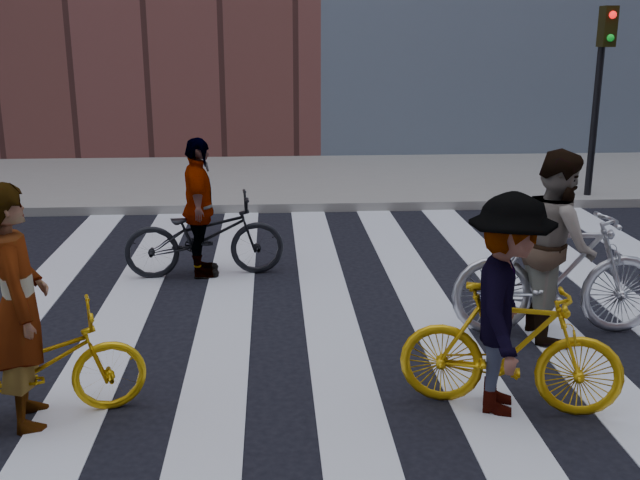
{
  "coord_description": "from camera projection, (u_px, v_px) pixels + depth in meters",
  "views": [
    {
      "loc": [
        -1.13,
        -7.16,
        2.91
      ],
      "look_at": [
        -0.65,
        0.3,
        0.83
      ],
      "focal_mm": 42.0,
      "sensor_mm": 36.0,
      "label": 1
    }
  ],
  "objects": [
    {
      "name": "bike_yellow_right",
      "position": [
        510.0,
        348.0,
        5.87
      ],
      "size": [
        1.79,
        0.98,
        1.04
      ],
      "primitive_type": "imported",
      "rotation": [
        0.0,
        0.0,
        1.27
      ],
      "color": "#E0A30C",
      "rests_on": "ground"
    },
    {
      "name": "bike_silver_mid",
      "position": [
        558.0,
        273.0,
        7.33
      ],
      "size": [
        2.11,
        0.67,
        1.26
      ],
      "primitive_type": "imported",
      "rotation": [
        0.0,
        0.0,
        1.54
      ],
      "color": "#ADAFB8",
      "rests_on": "ground"
    },
    {
      "name": "ground",
      "position": [
        384.0,
        324.0,
        7.73
      ],
      "size": [
        100.0,
        100.0,
        0.0
      ],
      "primitive_type": "plane",
      "color": "black",
      "rests_on": "ground"
    },
    {
      "name": "bike_dark_rear",
      "position": [
        205.0,
        236.0,
        9.14
      ],
      "size": [
        1.99,
        0.87,
        1.02
      ],
      "primitive_type": "imported",
      "rotation": [
        0.0,
        0.0,
        1.67
      ],
      "color": "black",
      "rests_on": "ground"
    },
    {
      "name": "rider_left",
      "position": [
        18.0,
        306.0,
        5.56
      ],
      "size": [
        0.64,
        0.79,
        1.89
      ],
      "primitive_type": "imported",
      "rotation": [
        0.0,
        0.0,
        1.87
      ],
      "color": "slate",
      "rests_on": "ground"
    },
    {
      "name": "rider_right",
      "position": [
        507.0,
        305.0,
        5.77
      ],
      "size": [
        0.96,
        1.28,
        1.76
      ],
      "primitive_type": "imported",
      "rotation": [
        0.0,
        0.0,
        1.27
      ],
      "color": "slate",
      "rests_on": "ground"
    },
    {
      "name": "traffic_signal",
      "position": [
        601.0,
        71.0,
        12.51
      ],
      "size": [
        0.22,
        0.42,
        3.33
      ],
      "color": "black",
      "rests_on": "ground"
    },
    {
      "name": "bike_yellow_left",
      "position": [
        32.0,
        367.0,
        5.7
      ],
      "size": [
        1.8,
        1.07,
        0.89
      ],
      "primitive_type": "imported",
      "rotation": [
        0.0,
        0.0,
        1.87
      ],
      "color": "#DEA80C",
      "rests_on": "ground"
    },
    {
      "name": "rider_rear",
      "position": [
        199.0,
        208.0,
        9.05
      ],
      "size": [
        0.52,
        1.04,
        1.71
      ],
      "primitive_type": "imported",
      "rotation": [
        0.0,
        0.0,
        1.67
      ],
      "color": "slate",
      "rests_on": "ground"
    },
    {
      "name": "zebra_crosswalk",
      "position": [
        384.0,
        323.0,
        7.73
      ],
      "size": [
        8.25,
        10.0,
        0.01
      ],
      "color": "silver",
      "rests_on": "ground"
    },
    {
      "name": "sidewalk_far",
      "position": [
        329.0,
        179.0,
        14.92
      ],
      "size": [
        100.0,
        5.0,
        0.15
      ],
      "primitive_type": "cube",
      "color": "gray",
      "rests_on": "ground"
    },
    {
      "name": "rider_mid",
      "position": [
        556.0,
        244.0,
        7.25
      ],
      "size": [
        0.73,
        0.93,
        1.85
      ],
      "primitive_type": "imported",
      "rotation": [
        0.0,
        0.0,
        1.54
      ],
      "color": "slate",
      "rests_on": "ground"
    }
  ]
}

